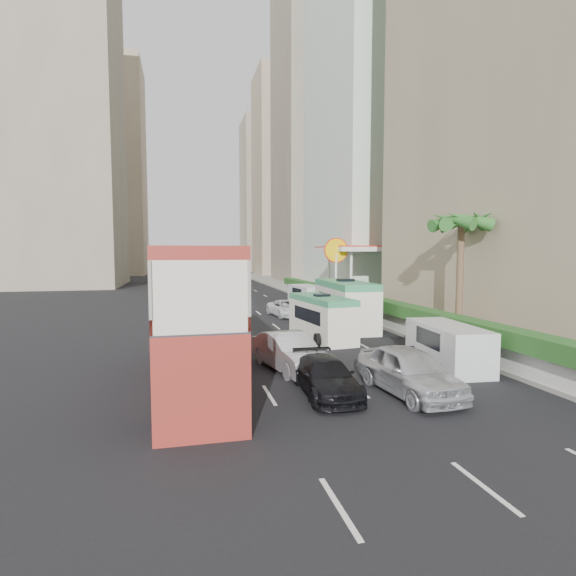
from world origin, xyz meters
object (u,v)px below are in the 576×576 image
object	(u,v)px
minibus_far	(345,305)
palm_tree	(460,281)
car_silver_lane_b	(408,394)
minibus_near	(322,318)
shell_station	(359,275)
car_black	(326,394)
panel_van_near	(448,346)
car_silver_lane_a	(290,370)
van_asset	(286,316)
double_decker_bus	(195,316)
panel_van_far	(307,297)

from	to	relation	value
minibus_far	palm_tree	world-z (taller)	palm_tree
car_silver_lane_b	minibus_near	size ratio (longest dim) A/B	0.87
minibus_near	shell_station	distance (m)	18.18
car_black	palm_tree	xyz separation A→B (m)	(9.48, 6.35, 3.38)
shell_station	panel_van_near	bearing A→B (deg)	-103.33
car_silver_lane_a	minibus_near	world-z (taller)	minibus_near
van_asset	double_decker_bus	bearing A→B (deg)	-120.69
van_asset	panel_van_near	distance (m)	16.94
van_asset	palm_tree	distance (m)	14.52
double_decker_bus	palm_tree	world-z (taller)	palm_tree
car_silver_lane_a	panel_van_far	xyz separation A→B (m)	(6.54, 20.30, 0.99)
car_silver_lane_a	van_asset	distance (m)	15.94
minibus_far	palm_tree	distance (m)	7.79
palm_tree	panel_van_near	bearing A→B (deg)	-128.89
double_decker_bus	panel_van_far	distance (m)	23.77
double_decker_bus	panel_van_near	world-z (taller)	double_decker_bus
van_asset	palm_tree	xyz separation A→B (m)	(6.42, -12.58, 3.38)
shell_station	minibus_near	bearing A→B (deg)	-119.02
car_black	panel_van_far	size ratio (longest dim) A/B	0.87
panel_van_far	car_silver_lane_a	bearing A→B (deg)	-113.15
car_silver_lane_a	panel_van_near	bearing A→B (deg)	-20.99
palm_tree	shell_station	world-z (taller)	palm_tree
double_decker_bus	panel_van_far	size ratio (longest dim) A/B	2.23
van_asset	minibus_near	xyz separation A→B (m)	(-0.17, -9.42, 1.22)
double_decker_bus	van_asset	world-z (taller)	double_decker_bus
car_black	minibus_near	bearing A→B (deg)	75.34
car_silver_lane_a	palm_tree	xyz separation A→B (m)	(9.94, 2.97, 3.38)
palm_tree	minibus_near	bearing A→B (deg)	154.38
car_silver_lane_a	minibus_near	distance (m)	7.09
car_black	car_silver_lane_b	bearing A→B (deg)	-10.39
car_silver_lane_b	shell_station	distance (m)	27.59
car_silver_lane_a	panel_van_near	xyz separation A→B (m)	(6.68, -1.07, 0.91)
car_silver_lane_b	shell_station	world-z (taller)	shell_station
double_decker_bus	shell_station	xyz separation A→B (m)	(16.00, 23.00, 0.22)
minibus_far	shell_station	xyz separation A→B (m)	(6.13, 12.54, 1.23)
palm_tree	shell_station	size ratio (longest dim) A/B	0.80
shell_station	car_silver_lane_b	bearing A→B (deg)	-108.85
car_black	minibus_far	bearing A→B (deg)	68.85
double_decker_bus	car_black	distance (m)	5.53
car_silver_lane_b	panel_van_near	bearing A→B (deg)	35.96
car_silver_lane_a	panel_van_far	size ratio (longest dim) A/B	0.95
van_asset	palm_tree	size ratio (longest dim) A/B	0.69
car_silver_lane_a	panel_van_near	distance (m)	6.83
car_silver_lane_b	car_black	xyz separation A→B (m)	(-2.80, 0.63, 0.00)
car_black	panel_van_near	size ratio (longest dim) A/B	0.94
car_silver_lane_b	panel_van_near	xyz separation A→B (m)	(3.41, 2.94, 0.91)
palm_tree	shell_station	xyz separation A→B (m)	(2.20, 19.00, -0.63)
car_silver_lane_b	shell_station	size ratio (longest dim) A/B	0.60
van_asset	minibus_near	world-z (taller)	minibus_near
shell_station	double_decker_bus	bearing A→B (deg)	-124.82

